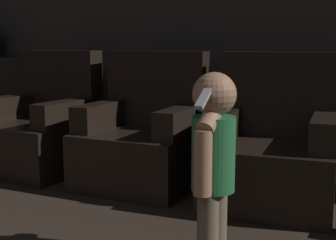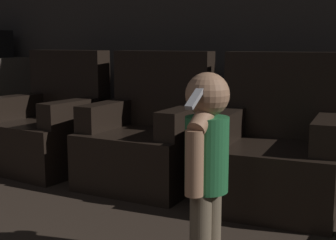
% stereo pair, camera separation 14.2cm
% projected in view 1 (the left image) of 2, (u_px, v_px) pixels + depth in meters
% --- Properties ---
extents(wall_back, '(8.40, 0.05, 2.60)m').
position_uv_depth(wall_back, '(210.00, 18.00, 4.11)').
color(wall_back, '#423D38').
rests_on(wall_back, ground_plane).
extents(armchair_left, '(0.89, 0.84, 1.02)m').
position_uv_depth(armchair_left, '(42.00, 130.00, 4.01)').
color(armchair_left, black).
rests_on(armchair_left, ground_plane).
extents(armchair_middle, '(0.84, 0.80, 1.02)m').
position_uv_depth(armchair_middle, '(143.00, 140.00, 3.59)').
color(armchair_middle, black).
rests_on(armchair_middle, ground_plane).
extents(armchair_right, '(0.89, 0.85, 1.02)m').
position_uv_depth(armchair_right, '(272.00, 153.00, 3.16)').
color(armchair_right, black).
rests_on(armchair_right, ground_plane).
extents(person_toddler, '(0.21, 0.36, 0.95)m').
position_uv_depth(person_toddler, '(213.00, 154.00, 2.21)').
color(person_toddler, brown).
rests_on(person_toddler, ground_plane).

